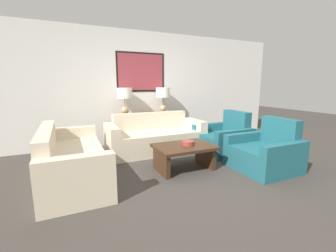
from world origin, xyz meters
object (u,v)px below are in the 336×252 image
(table_lamp_right, at_px, (163,95))
(couch_by_side, at_px, (71,161))
(table_lamp_left, at_px, (125,96))
(armchair_near_back_wall, at_px, (224,139))
(console_table, at_px, (145,129))
(coffee_table, at_px, (184,152))
(couch_by_back_wall, at_px, (155,138))
(decorative_bowl, at_px, (188,143))
(armchair_near_camera, at_px, (265,153))

(table_lamp_right, bearing_deg, couch_by_side, -144.83)
(table_lamp_left, distance_m, armchair_near_back_wall, 2.38)
(console_table, relative_size, coffee_table, 1.43)
(table_lamp_right, relative_size, couch_by_side, 0.30)
(table_lamp_right, bearing_deg, coffee_table, -102.49)
(couch_by_back_wall, xyz_separation_m, decorative_bowl, (0.12, -1.19, 0.16))
(table_lamp_right, xyz_separation_m, armchair_near_back_wall, (0.84, -1.32, -0.88))
(couch_by_back_wall, bearing_deg, armchair_near_camera, -52.88)
(coffee_table, bearing_deg, table_lamp_left, 105.72)
(table_lamp_left, relative_size, table_lamp_right, 1.00)
(couch_by_side, relative_size, coffee_table, 2.09)
(table_lamp_right, distance_m, armchair_near_back_wall, 1.79)
(armchair_near_back_wall, bearing_deg, coffee_table, -156.41)
(table_lamp_left, bearing_deg, console_table, 0.00)
(couch_by_side, bearing_deg, couch_by_back_wall, 26.44)
(coffee_table, bearing_deg, armchair_near_back_wall, 23.59)
(console_table, relative_size, table_lamp_left, 2.26)
(table_lamp_left, height_order, couch_by_side, table_lamp_left)
(console_table, xyz_separation_m, couch_by_back_wall, (0.00, -0.68, -0.08))
(table_lamp_right, height_order, couch_by_side, table_lamp_right)
(armchair_near_back_wall, distance_m, armchair_near_camera, 1.10)
(couch_by_side, height_order, decorative_bowl, couch_by_side)
(table_lamp_left, bearing_deg, armchair_near_back_wall, -36.48)
(table_lamp_right, relative_size, armchair_near_camera, 0.64)
(table_lamp_left, bearing_deg, couch_by_side, -128.72)
(coffee_table, bearing_deg, table_lamp_right, 77.51)
(console_table, distance_m, table_lamp_right, 0.92)
(table_lamp_right, relative_size, decorative_bowl, 2.97)
(table_lamp_right, bearing_deg, table_lamp_left, 180.00)
(table_lamp_right, bearing_deg, console_table, 180.00)
(couch_by_side, relative_size, armchair_near_camera, 2.11)
(coffee_table, bearing_deg, console_table, 91.72)
(decorative_bowl, bearing_deg, couch_by_side, 169.05)
(table_lamp_right, xyz_separation_m, armchair_near_camera, (0.84, -2.41, -0.88))
(console_table, bearing_deg, decorative_bowl, -86.19)
(decorative_bowl, bearing_deg, armchair_near_back_wall, 24.99)
(table_lamp_left, xyz_separation_m, coffee_table, (0.52, -1.86, -0.86))
(couch_by_side, bearing_deg, table_lamp_left, 51.28)
(coffee_table, height_order, decorative_bowl, decorative_bowl)
(table_lamp_left, bearing_deg, table_lamp_right, 0.00)
(couch_by_side, xyz_separation_m, coffee_table, (1.74, -0.35, 0.01))
(table_lamp_right, height_order, couch_by_back_wall, table_lamp_right)
(console_table, distance_m, couch_by_back_wall, 0.68)
(couch_by_back_wall, distance_m, decorative_bowl, 1.21)
(console_table, distance_m, armchair_near_camera, 2.75)
(table_lamp_left, height_order, couch_by_back_wall, table_lamp_left)
(table_lamp_left, bearing_deg, armchair_near_camera, -53.58)
(table_lamp_right, distance_m, armchair_near_camera, 2.70)
(armchair_near_camera, bearing_deg, armchair_near_back_wall, 90.00)
(armchair_near_back_wall, xyz_separation_m, armchair_near_camera, (0.00, -1.10, 0.00))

